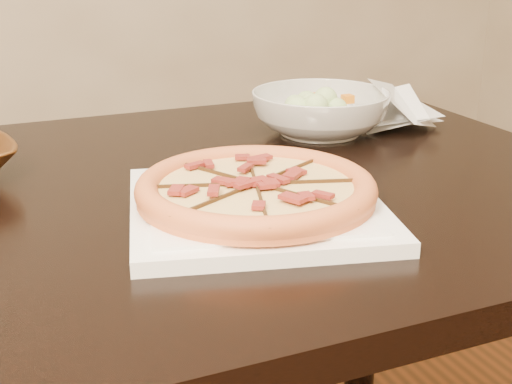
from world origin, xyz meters
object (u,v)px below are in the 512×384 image
Objects in this scene: dining_table at (134,263)px; plate at (256,207)px; salad_bowl at (320,113)px; pizza at (256,189)px.

plate reaches higher than dining_table.
dining_table is 0.22m from plate.
salad_bowl is (0.25, 0.31, 0.03)m from plate.
plate is (0.12, -0.14, 0.12)m from dining_table.
dining_table is 4.71× the size of pizza.
dining_table is at bearing -156.24° from salad_bowl.
salad_bowl is at bearing 51.12° from pizza.
plate is at bearing -50.00° from pizza.
dining_table is 5.87× the size of salad_bowl.
plate is at bearing -128.88° from salad_bowl.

